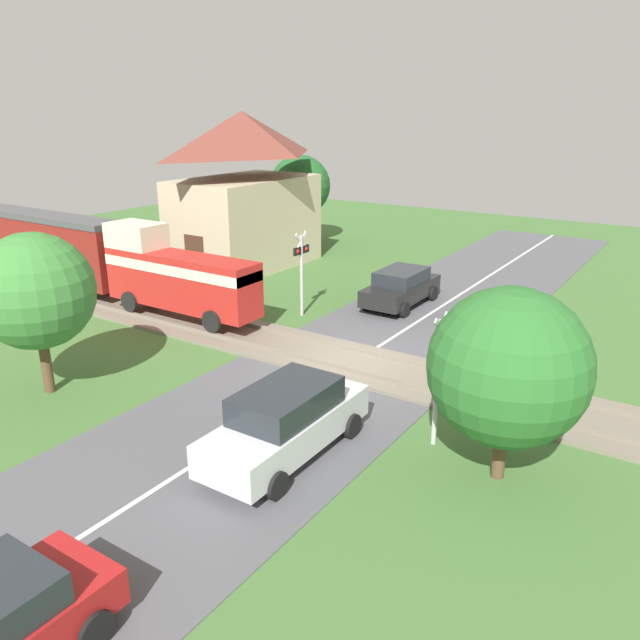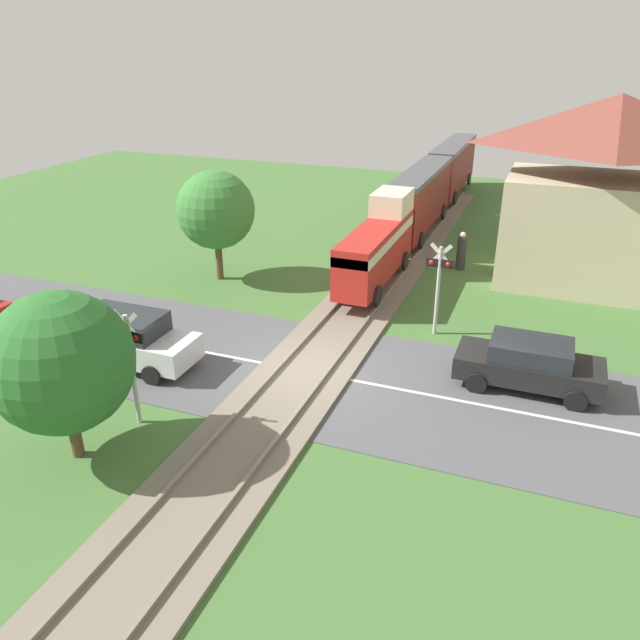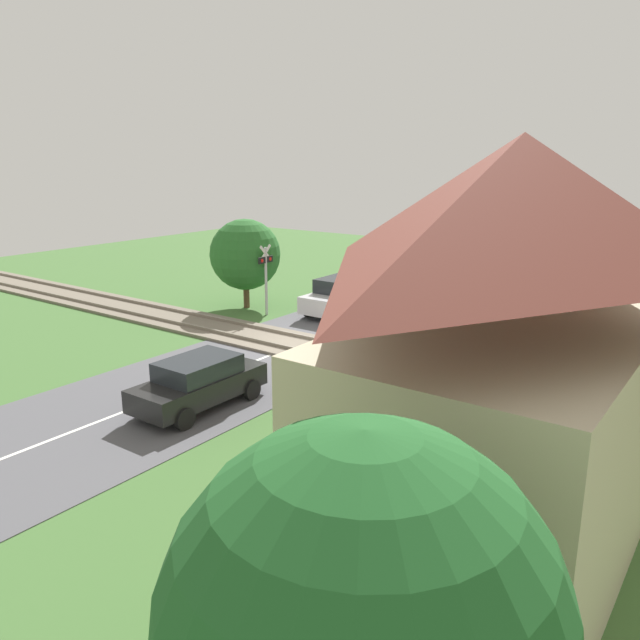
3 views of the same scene
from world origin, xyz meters
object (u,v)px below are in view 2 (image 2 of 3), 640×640
at_px(pedestrian_by_station, 461,252).
at_px(car_far_side, 529,363).
at_px(train, 426,193).
at_px(crossing_signal_west_approach, 130,353).
at_px(car_near_crossing, 124,338).
at_px(station_building, 604,196).
at_px(crossing_signal_east_approach, 439,277).

bearing_deg(pedestrian_by_station, car_far_side, -69.74).
height_order(train, car_far_side, train).
distance_m(crossing_signal_west_approach, pedestrian_by_station, 15.80).
relative_size(train, car_near_crossing, 5.27).
bearing_deg(station_building, crossing_signal_east_approach, -125.78).
bearing_deg(train, crossing_signal_east_approach, -75.79).
bearing_deg(crossing_signal_west_approach, train, 81.36).
bearing_deg(train, pedestrian_by_station, -62.30).
bearing_deg(station_building, pedestrian_by_station, 179.79).
distance_m(car_near_crossing, crossing_signal_west_approach, 3.60).
height_order(train, station_building, station_building).
xyz_separation_m(train, pedestrian_by_station, (2.77, -5.27, -1.15)).
distance_m(car_near_crossing, pedestrian_by_station, 14.54).
xyz_separation_m(train, crossing_signal_west_approach, (-3.03, -19.92, 0.13)).
xyz_separation_m(crossing_signal_west_approach, crossing_signal_east_approach, (6.06, 7.96, 0.00)).
xyz_separation_m(crossing_signal_west_approach, pedestrian_by_station, (5.79, 14.65, -1.28)).
distance_m(car_near_crossing, station_building, 18.05).
bearing_deg(train, car_far_side, -66.94).
relative_size(car_near_crossing, crossing_signal_west_approach, 1.43).
bearing_deg(car_far_side, crossing_signal_east_approach, 141.04).
bearing_deg(crossing_signal_west_approach, crossing_signal_east_approach, 52.75).
bearing_deg(car_far_side, car_near_crossing, -165.90).
xyz_separation_m(car_far_side, crossing_signal_west_approach, (-9.20, -5.42, 1.25)).
height_order(train, car_near_crossing, train).
xyz_separation_m(car_far_side, station_building, (1.66, 9.21, 2.82)).
bearing_deg(car_near_crossing, train, 73.06).
distance_m(train, crossing_signal_west_approach, 20.14).
height_order(car_near_crossing, pedestrian_by_station, car_near_crossing).
height_order(train, pedestrian_by_station, train).
distance_m(train, pedestrian_by_station, 6.06).
relative_size(train, pedestrian_by_station, 14.59).
height_order(car_near_crossing, car_far_side, car_near_crossing).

